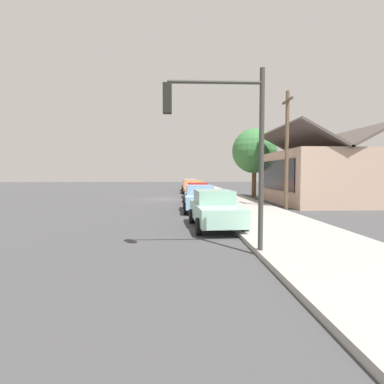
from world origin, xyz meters
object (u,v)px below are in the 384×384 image
Objects in this scene: car_seafoam at (215,209)px; car_mustard at (194,189)px; car_skyblue at (200,198)px; car_silver at (189,185)px; car_cherry at (198,192)px; shade_tree at (254,151)px; utility_pole_wooden at (287,148)px; fire_hydrant_red at (215,197)px; car_coral at (191,186)px; traffic_light_main at (224,131)px.

car_mustard is at bearing 177.12° from car_seafoam.
car_silver is at bearing 179.80° from car_skyblue.
car_seafoam is at bearing 0.34° from car_cherry.
shade_tree is 0.89× the size of utility_pole_wooden.
fire_hydrant_red is at bearing -37.18° from shade_tree.
car_skyblue is 0.68× the size of shade_tree.
car_coral is 0.64× the size of utility_pole_wooden.
traffic_light_main reaches higher than fire_hydrant_red.
car_coral is 12.20m from car_cherry.
car_coral is 17.96m from car_skyblue.
traffic_light_main is at bearing -5.83° from fire_hydrant_red.
car_mustard is 6.96m from shade_tree.
fire_hydrant_red is at bearing 174.17° from traffic_light_main.
shade_tree is at bearing 176.93° from utility_pole_wooden.
car_seafoam is at bearing -6.60° from fire_hydrant_red.
car_cherry is 0.63× the size of utility_pole_wooden.
car_seafoam is at bearing 176.10° from traffic_light_main.
car_coral is at bearing 179.46° from traffic_light_main.
utility_pole_wooden is 7.27m from fire_hydrant_red.
shade_tree is (-11.66, 6.15, 3.69)m from car_skyblue.
car_coral is at bearing -136.46° from shade_tree.
car_cherry is at bearing -45.20° from shade_tree.
car_seafoam is at bearing 1.99° from car_mustard.
car_mustard is (6.50, 0.08, -0.00)m from car_coral.
car_cherry reaches higher than fire_hydrant_red.
car_cherry is 0.92× the size of traffic_light_main.
shade_tree is 1.29× the size of traffic_light_main.
car_seafoam is (11.75, 0.00, -0.00)m from car_cherry.
car_coral is 12.43m from fire_hydrant_red.
car_seafoam is at bearing -39.03° from utility_pole_wooden.
car_seafoam is (23.95, 0.05, -0.00)m from car_coral.
car_cherry is 16.63m from traffic_light_main.
car_seafoam is 5.38m from traffic_light_main.
car_cherry is at bearing 178.91° from traffic_light_main.
traffic_light_main is at bearing -15.66° from shade_tree.
car_seafoam is at bearing 0.39° from car_silver.
car_seafoam is (5.99, 0.22, -0.00)m from car_skyblue.
traffic_light_main reaches higher than car_coral.
utility_pole_wooden is at bearing 28.14° from car_mustard.
fire_hydrant_red is (5.86, 1.31, -0.32)m from car_mustard.
utility_pole_wooden reaches higher than car_cherry.
car_coral is at bearing 177.35° from car_seafoam.
car_coral is 28.73m from traffic_light_main.
utility_pole_wooden is (23.32, 5.35, 3.11)m from car_silver.
fire_hydrant_red is at bearing 14.69° from car_mustard.
utility_pole_wooden is at bearing 138.20° from car_seafoam.
fire_hydrant_red is at bearing 4.58° from car_silver.
car_silver and car_coral have the same top height.
car_cherry is 1.00× the size of car_seafoam.
traffic_light_main is 16.61m from fire_hydrant_red.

